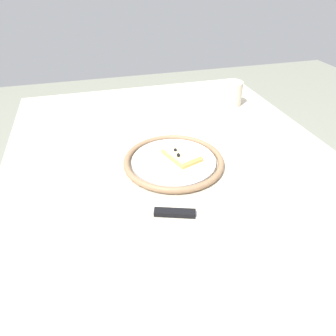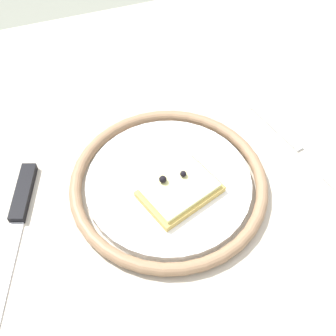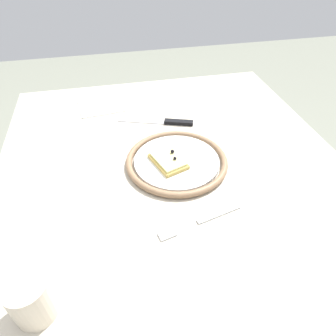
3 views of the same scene
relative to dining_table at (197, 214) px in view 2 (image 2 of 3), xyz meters
The scene contains 5 objects.
dining_table is the anchor object (origin of this frame).
plate 0.10m from the dining_table, 12.20° to the right, with size 0.27×0.27×0.02m.
pizza_slice_near 0.11m from the dining_table, 23.01° to the left, with size 0.12×0.10×0.03m.
knife 0.26m from the dining_table, ahead, with size 0.10×0.23×0.01m.
fork 0.18m from the dining_table, behind, with size 0.06×0.20×0.00m.
Camera 2 is at (0.15, 0.30, 1.23)m, focal length 44.87 mm.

